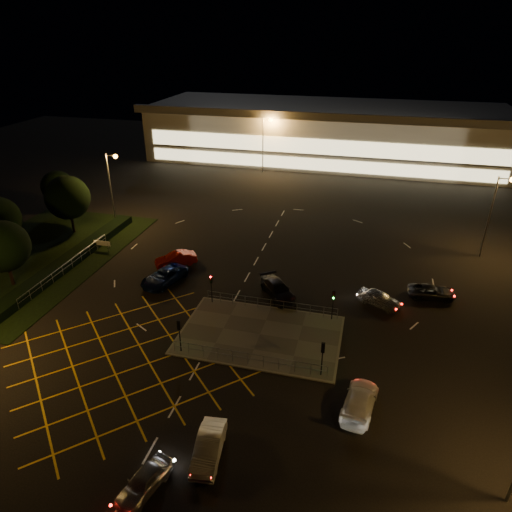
% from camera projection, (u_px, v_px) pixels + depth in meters
% --- Properties ---
extents(ground, '(180.00, 180.00, 0.00)m').
position_uv_depth(ground, '(245.00, 320.00, 43.46)').
color(ground, black).
rests_on(ground, ground).
extents(pedestrian_island, '(14.00, 9.00, 0.12)m').
position_uv_depth(pedestrian_island, '(260.00, 335.00, 41.26)').
color(pedestrian_island, '#4C4944').
rests_on(pedestrian_island, ground).
extents(grass_verge, '(18.00, 30.00, 0.08)m').
position_uv_depth(grass_verge, '(35.00, 258.00, 54.88)').
color(grass_verge, black).
rests_on(grass_verge, ground).
extents(hedge, '(2.00, 26.00, 1.00)m').
position_uv_depth(hedge, '(71.00, 259.00, 53.55)').
color(hedge, black).
rests_on(hedge, ground).
extents(supermarket, '(72.00, 26.50, 10.50)m').
position_uv_depth(supermarket, '(326.00, 132.00, 94.56)').
color(supermarket, beige).
rests_on(supermarket, ground).
extents(streetlight_nw, '(1.78, 0.56, 10.03)m').
position_uv_depth(streetlight_nw, '(112.00, 179.00, 61.30)').
color(streetlight_nw, slate).
rests_on(streetlight_nw, ground).
extents(streetlight_ne, '(1.78, 0.56, 10.03)m').
position_uv_depth(streetlight_ne, '(496.00, 206.00, 52.31)').
color(streetlight_ne, slate).
rests_on(streetlight_ne, ground).
extents(streetlight_far_left, '(1.78, 0.56, 10.03)m').
position_uv_depth(streetlight_far_left, '(265.00, 138.00, 84.08)').
color(streetlight_far_left, slate).
rests_on(streetlight_far_left, ground).
extents(streetlight_far_right, '(1.78, 0.56, 10.03)m').
position_uv_depth(streetlight_far_right, '(498.00, 148.00, 76.87)').
color(streetlight_far_right, slate).
rests_on(streetlight_far_right, ground).
extents(signal_sw, '(0.28, 0.30, 3.15)m').
position_uv_depth(signal_sw, '(179.00, 329.00, 38.11)').
color(signal_sw, black).
rests_on(signal_sw, pedestrian_island).
extents(signal_se, '(0.28, 0.30, 3.15)m').
position_uv_depth(signal_se, '(323.00, 352.00, 35.43)').
color(signal_se, black).
rests_on(signal_se, pedestrian_island).
extents(signal_nw, '(0.28, 0.30, 3.15)m').
position_uv_depth(signal_nw, '(211.00, 283.00, 45.01)').
color(signal_nw, black).
rests_on(signal_nw, pedestrian_island).
extents(signal_ne, '(0.28, 0.30, 3.15)m').
position_uv_depth(signal_ne, '(333.00, 299.00, 42.33)').
color(signal_ne, black).
rests_on(signal_ne, pedestrian_island).
extents(tree_c, '(5.76, 5.76, 7.84)m').
position_uv_depth(tree_c, '(68.00, 198.00, 59.56)').
color(tree_c, black).
rests_on(tree_c, ground).
extents(tree_d, '(4.68, 4.68, 6.37)m').
position_uv_depth(tree_d, '(58.00, 187.00, 66.50)').
color(tree_d, black).
rests_on(tree_d, ground).
extents(tree_e, '(5.40, 5.40, 7.35)m').
position_uv_depth(tree_e, '(3.00, 246.00, 47.17)').
color(tree_e, black).
rests_on(tree_e, ground).
extents(car_near_silver, '(2.62, 4.30, 1.37)m').
position_uv_depth(car_near_silver, '(144.00, 482.00, 27.28)').
color(car_near_silver, silver).
rests_on(car_near_silver, ground).
extents(car_queue_white, '(2.12, 4.70, 1.50)m').
position_uv_depth(car_queue_white, '(209.00, 447.00, 29.44)').
color(car_queue_white, silver).
rests_on(car_queue_white, ground).
extents(car_left_blue, '(4.27, 6.18, 1.57)m').
position_uv_depth(car_left_blue, '(164.00, 276.00, 49.36)').
color(car_left_blue, '#0B1743').
rests_on(car_left_blue, ground).
extents(car_far_dkgrey, '(4.98, 5.57, 1.55)m').
position_uv_depth(car_far_dkgrey, '(278.00, 289.00, 46.96)').
color(car_far_dkgrey, black).
rests_on(car_far_dkgrey, ground).
extents(car_right_silver, '(4.75, 3.56, 1.51)m').
position_uv_depth(car_right_silver, '(379.00, 299.00, 45.42)').
color(car_right_silver, '#9B9DA2').
rests_on(car_right_silver, ground).
extents(car_circ_red, '(4.78, 4.24, 1.57)m').
position_uv_depth(car_circ_red, '(176.00, 259.00, 53.01)').
color(car_circ_red, maroon).
rests_on(car_circ_red, ground).
extents(car_east_grey, '(4.84, 2.54, 1.30)m').
position_uv_depth(car_east_grey, '(432.00, 292.00, 46.78)').
color(car_east_grey, black).
rests_on(car_east_grey, ground).
extents(car_approach_white, '(2.91, 5.53, 1.53)m').
position_uv_depth(car_approach_white, '(360.00, 401.00, 33.02)').
color(car_approach_white, '#BEBEBE').
rests_on(car_approach_white, ground).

